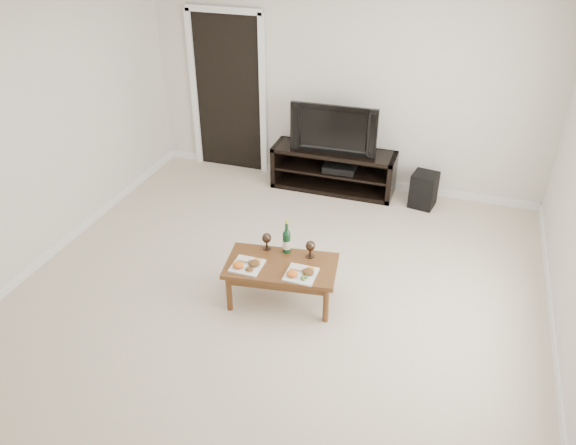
# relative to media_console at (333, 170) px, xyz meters

# --- Properties ---
(floor) EXTENTS (5.50, 5.50, 0.00)m
(floor) POSITION_rel_media_console_xyz_m (0.04, -2.50, -0.28)
(floor) COLOR beige
(floor) RESTS_ON ground
(back_wall) EXTENTS (5.00, 0.04, 2.60)m
(back_wall) POSITION_rel_media_console_xyz_m (0.04, 0.27, 1.02)
(back_wall) COLOR beige
(back_wall) RESTS_ON ground
(ceiling) EXTENTS (5.00, 5.50, 0.04)m
(ceiling) POSITION_rel_media_console_xyz_m (0.04, -2.50, 2.35)
(ceiling) COLOR white
(ceiling) RESTS_ON back_wall
(doorway) EXTENTS (0.90, 0.02, 2.05)m
(doorway) POSITION_rel_media_console_xyz_m (-1.51, 0.24, 0.75)
(doorway) COLOR black
(doorway) RESTS_ON ground
(media_console) EXTENTS (1.55, 0.45, 0.55)m
(media_console) POSITION_rel_media_console_xyz_m (0.00, 0.00, 0.00)
(media_console) COLOR black
(media_console) RESTS_ON ground
(television) EXTENTS (1.07, 0.18, 0.62)m
(television) POSITION_rel_media_console_xyz_m (0.00, 0.00, 0.58)
(television) COLOR black
(television) RESTS_ON media_console
(av_receiver) EXTENTS (0.41, 0.31, 0.08)m
(av_receiver) POSITION_rel_media_console_xyz_m (0.09, -0.01, 0.05)
(av_receiver) COLOR black
(av_receiver) RESTS_ON media_console
(subwoofer) EXTENTS (0.33, 0.33, 0.43)m
(subwoofer) POSITION_rel_media_console_xyz_m (1.15, -0.07, -0.06)
(subwoofer) COLOR black
(subwoofer) RESTS_ON ground
(coffee_table) EXTENTS (1.08, 0.69, 0.42)m
(coffee_table) POSITION_rel_media_console_xyz_m (0.11, -2.35, -0.07)
(coffee_table) COLOR brown
(coffee_table) RESTS_ON ground
(plate_left) EXTENTS (0.27, 0.27, 0.07)m
(plate_left) POSITION_rel_media_console_xyz_m (-0.17, -2.48, 0.18)
(plate_left) COLOR white
(plate_left) RESTS_ON coffee_table
(plate_right) EXTENTS (0.27, 0.27, 0.07)m
(plate_right) POSITION_rel_media_console_xyz_m (0.33, -2.45, 0.18)
(plate_right) COLOR white
(plate_right) RESTS_ON coffee_table
(wine_bottle) EXTENTS (0.07, 0.07, 0.35)m
(wine_bottle) POSITION_rel_media_console_xyz_m (0.09, -2.14, 0.32)
(wine_bottle) COLOR #0E341B
(wine_bottle) RESTS_ON coffee_table
(goblet_left) EXTENTS (0.09, 0.09, 0.17)m
(goblet_left) POSITION_rel_media_console_xyz_m (-0.11, -2.15, 0.23)
(goblet_left) COLOR #36271D
(goblet_left) RESTS_ON coffee_table
(goblet_right) EXTENTS (0.09, 0.09, 0.17)m
(goblet_right) POSITION_rel_media_console_xyz_m (0.33, -2.15, 0.23)
(goblet_right) COLOR #36271D
(goblet_right) RESTS_ON coffee_table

